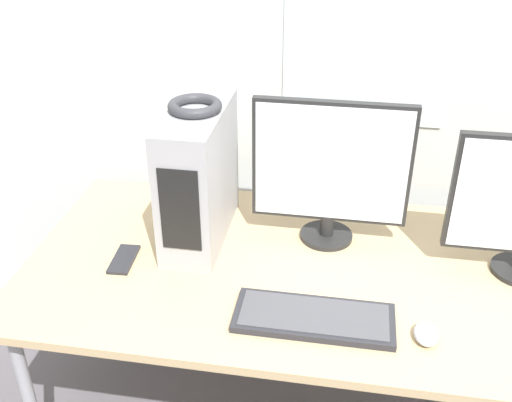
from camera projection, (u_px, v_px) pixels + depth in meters
name	position (u px, v px, depth m)	size (l,w,h in m)	color
wall_back	(356.00, 23.00, 2.05)	(8.00, 0.07, 2.70)	silver
desk	(334.00, 281.00, 1.89)	(1.95, 0.91, 0.73)	tan
pc_tower	(199.00, 176.00, 1.93)	(0.17, 0.45, 0.45)	#9E9EA3
headphones	(195.00, 106.00, 1.81)	(0.17, 0.17, 0.03)	#333338
monitor_main	(331.00, 170.00, 1.89)	(0.50, 0.18, 0.49)	black
keyboard	(314.00, 318.00, 1.66)	(0.44, 0.18, 0.02)	#28282D
mouse	(426.00, 334.00, 1.59)	(0.07, 0.10, 0.03)	#B2B2B7
cell_phone	(124.00, 259.00, 1.91)	(0.08, 0.16, 0.01)	#232328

